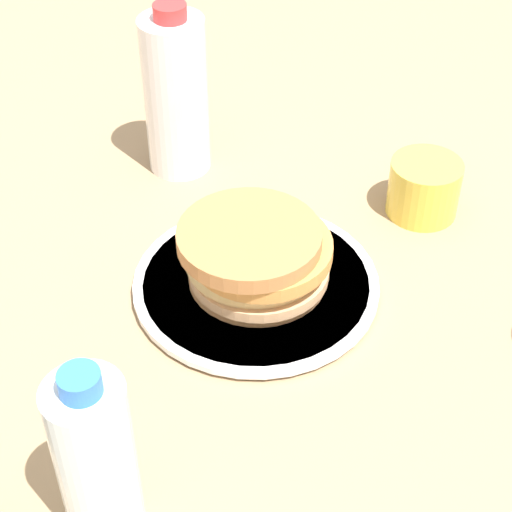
{
  "coord_description": "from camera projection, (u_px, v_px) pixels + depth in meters",
  "views": [
    {
      "loc": [
        0.64,
        -0.03,
        0.62
      ],
      "look_at": [
        -0.02,
        0.01,
        0.05
      ],
      "focal_mm": 60.0,
      "sensor_mm": 36.0,
      "label": 1
    }
  ],
  "objects": [
    {
      "name": "plate",
      "position": [
        256.0,
        284.0,
        0.9
      ],
      "size": [
        0.26,
        0.26,
        0.01
      ],
      "color": "white",
      "rests_on": "ground_plane"
    },
    {
      "name": "water_bottle_far",
      "position": [
        96.0,
        459.0,
        0.64
      ],
      "size": [
        0.06,
        0.06,
        0.18
      ],
      "color": "silver",
      "rests_on": "ground_plane"
    },
    {
      "name": "juice_glass",
      "position": [
        424.0,
        188.0,
        0.99
      ],
      "size": [
        0.08,
        0.08,
        0.07
      ],
      "color": "yellow",
      "rests_on": "ground_plane"
    },
    {
      "name": "ground_plane",
      "position": [
        250.0,
        300.0,
        0.89
      ],
      "size": [
        4.0,
        4.0,
        0.0
      ],
      "primitive_type": "plane",
      "color": "#9E7F5B"
    },
    {
      "name": "pancake_stack",
      "position": [
        257.0,
        255.0,
        0.87
      ],
      "size": [
        0.16,
        0.16,
        0.07
      ],
      "color": "tan",
      "rests_on": "plate"
    },
    {
      "name": "water_bottle_mid",
      "position": [
        176.0,
        95.0,
        1.01
      ],
      "size": [
        0.08,
        0.08,
        0.21
      ],
      "color": "white",
      "rests_on": "ground_plane"
    }
  ]
}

